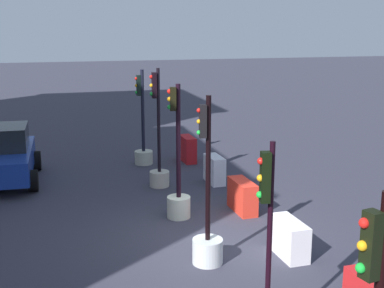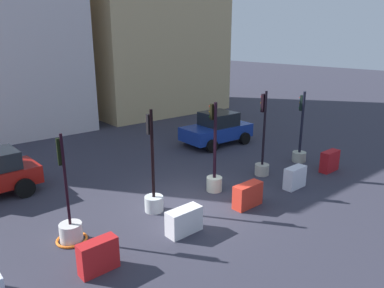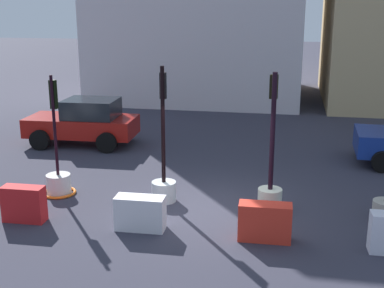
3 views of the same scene
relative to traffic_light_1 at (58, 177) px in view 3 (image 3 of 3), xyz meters
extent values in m
plane|color=#32313F|center=(4.12, -0.35, -0.46)|extent=(120.00, 120.00, 0.00)
cylinder|color=silver|center=(0.00, -0.01, -0.19)|extent=(0.64, 0.64, 0.54)
cylinder|color=black|center=(0.00, -0.01, 1.41)|extent=(0.08, 0.08, 2.65)
cube|color=black|center=(-0.02, 0.10, 2.22)|extent=(0.18, 0.16, 0.75)
sphere|color=red|center=(-0.03, 0.18, 2.47)|extent=(0.10, 0.10, 0.10)
sphere|color=orange|center=(-0.03, 0.18, 2.22)|extent=(0.10, 0.10, 0.10)
sphere|color=green|center=(-0.03, 0.18, 1.97)|extent=(0.10, 0.10, 0.10)
torus|color=orange|center=(0.00, -0.01, -0.43)|extent=(0.89, 0.89, 0.07)
cylinder|color=silver|center=(2.89, 0.05, -0.20)|extent=(0.63, 0.63, 0.52)
cylinder|color=black|center=(2.89, 0.05, 1.54)|extent=(0.10, 0.10, 2.96)
cube|color=black|center=(2.87, 0.16, 2.52)|extent=(0.16, 0.15, 0.65)
sphere|color=red|center=(2.86, 0.25, 2.74)|extent=(0.09, 0.09, 0.09)
sphere|color=orange|center=(2.86, 0.25, 2.52)|extent=(0.09, 0.09, 0.09)
sphere|color=green|center=(2.86, 0.25, 2.30)|extent=(0.09, 0.09, 0.09)
cylinder|color=silver|center=(5.59, -0.02, -0.19)|extent=(0.59, 0.59, 0.55)
cylinder|color=black|center=(5.59, -0.02, 1.51)|extent=(0.12, 0.12, 2.87)
cube|color=black|center=(5.57, 0.11, 2.59)|extent=(0.20, 0.18, 0.57)
sphere|color=red|center=(5.56, 0.20, 2.78)|extent=(0.11, 0.11, 0.11)
sphere|color=orange|center=(5.56, 0.20, 2.59)|extent=(0.11, 0.11, 0.11)
sphere|color=green|center=(5.56, 0.20, 2.40)|extent=(0.11, 0.11, 0.11)
cube|color=red|center=(-0.01, -1.80, -0.04)|extent=(0.99, 0.41, 0.85)
cube|color=silver|center=(2.78, -1.72, -0.08)|extent=(1.13, 0.49, 0.77)
cube|color=red|center=(5.56, -1.74, -0.05)|extent=(1.14, 0.46, 0.83)
cylinder|color=black|center=(8.86, 5.58, -0.14)|extent=(0.66, 0.30, 0.65)
cylinder|color=black|center=(8.80, 3.59, -0.14)|extent=(0.66, 0.30, 0.65)
cube|color=maroon|center=(-1.36, 4.86, 0.22)|extent=(3.95, 1.86, 0.66)
cube|color=black|center=(-0.97, 4.87, 0.87)|extent=(1.89, 1.57, 0.66)
cylinder|color=black|center=(-2.53, 3.90, -0.11)|extent=(0.71, 0.31, 0.70)
cylinder|color=black|center=(-2.60, 5.71, -0.11)|extent=(0.71, 0.31, 0.70)
cylinder|color=black|center=(-0.12, 4.00, -0.11)|extent=(0.71, 0.31, 0.70)
cylinder|color=black|center=(-0.20, 5.81, -0.11)|extent=(0.71, 0.31, 0.70)
camera|label=1|loc=(-6.64, 3.03, 4.35)|focal=48.93mm
camera|label=2|loc=(-3.18, -9.27, 5.17)|focal=33.71mm
camera|label=3|loc=(5.95, -11.92, 4.46)|focal=47.64mm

